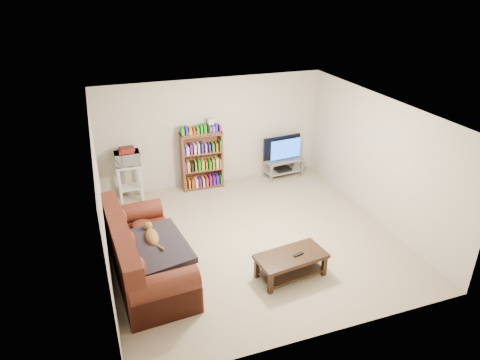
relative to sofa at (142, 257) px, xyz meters
name	(u,v)px	position (x,y,z in m)	size (l,w,h in m)	color
floor	(252,237)	(2.02, 0.45, -0.35)	(5.00, 5.00, 0.00)	tan
ceiling	(254,110)	(2.02, 0.45, 2.05)	(5.00, 5.00, 0.00)	white
wall_back	(213,132)	(2.02, 2.95, 0.85)	(5.00, 5.00, 0.00)	beige
wall_front	(327,262)	(2.02, -2.05, 0.85)	(5.00, 5.00, 0.00)	beige
wall_left	(101,201)	(-0.48, 0.45, 0.85)	(5.00, 5.00, 0.00)	beige
wall_right	(377,159)	(4.52, 0.45, 0.85)	(5.00, 5.00, 0.00)	beige
sofa	(142,257)	(0.00, 0.00, 0.00)	(1.19, 2.43, 1.01)	#511F15
blanket	(156,247)	(0.20, -0.15, 0.23)	(0.91, 1.18, 0.10)	black
cat	(152,237)	(0.19, 0.07, 0.29)	(0.26, 0.64, 0.19)	brown
coffee_table	(291,261)	(2.20, -0.78, -0.07)	(1.16, 0.68, 0.40)	black
remote	(299,254)	(2.30, -0.81, 0.06)	(0.18, 0.05, 0.02)	black
tv_stand	(283,165)	(3.63, 2.68, -0.05)	(0.92, 0.48, 0.44)	#999EA3
television	(284,148)	(3.63, 2.68, 0.37)	(0.95, 0.13, 0.55)	black
dvd_player	(283,169)	(3.63, 2.68, -0.16)	(0.35, 0.25, 0.06)	black
bookshelf	(202,160)	(1.69, 2.75, 0.33)	(0.91, 0.30, 1.31)	brown
shelf_clutter	(205,127)	(1.79, 2.76, 1.06)	(0.66, 0.20, 0.28)	silver
microwave_stand	(129,178)	(0.11, 2.66, 0.18)	(0.52, 0.38, 0.82)	silver
microwave	(127,158)	(0.11, 2.66, 0.61)	(0.50, 0.34, 0.28)	silver
game_boxes	(126,151)	(0.11, 2.66, 0.78)	(0.30, 0.26, 0.05)	maroon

